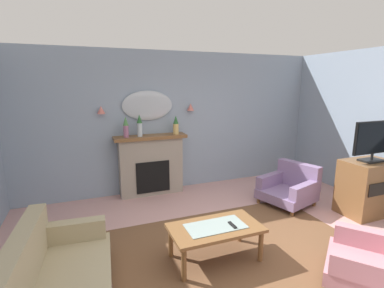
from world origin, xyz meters
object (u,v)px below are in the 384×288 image
(fireplace, at_px, (151,165))
(coffee_table, at_px, (215,231))
(tv_flatscreen, at_px, (374,140))
(mantel_vase_centre, at_px, (126,127))
(armchair_in_corner, at_px, (380,263))
(wall_sconce_right, at_px, (191,107))
(tv_cabinet, at_px, (367,188))
(wall_mirror, at_px, (148,106))
(floral_couch, at_px, (51,282))
(mantel_vase_left, at_px, (176,125))
(mantel_vase_right, at_px, (140,125))
(armchair_by_coffee_table, at_px, (290,187))
(tv_remote, at_px, (232,225))
(wall_sconce_left, at_px, (101,110))

(fireplace, distance_m, coffee_table, 2.40)
(coffee_table, distance_m, tv_flatscreen, 3.00)
(mantel_vase_centre, distance_m, armchair_in_corner, 4.13)
(wall_sconce_right, distance_m, tv_cabinet, 3.38)
(wall_mirror, bearing_deg, fireplace, -90.00)
(tv_cabinet, bearing_deg, armchair_in_corner, -138.55)
(armchair_in_corner, bearing_deg, floral_couch, 164.06)
(mantel_vase_left, relative_size, coffee_table, 0.33)
(mantel_vase_right, bearing_deg, armchair_by_coffee_table, -28.79)
(fireplace, height_order, floral_couch, fireplace)
(mantel_vase_centre, relative_size, tv_remote, 2.35)
(coffee_table, bearing_deg, mantel_vase_right, 100.05)
(mantel_vase_centre, xyz_separation_m, wall_sconce_left, (-0.40, 0.12, 0.30))
(mantel_vase_centre, xyz_separation_m, armchair_in_corner, (2.03, -3.43, -1.05))
(coffee_table, height_order, tv_flatscreen, tv_flatscreen)
(floral_couch, relative_size, tv_cabinet, 1.97)
(fireplace, bearing_deg, tv_flatscreen, -35.01)
(wall_mirror, relative_size, wall_sconce_left, 6.86)
(tv_remote, bearing_deg, wall_mirror, 98.95)
(armchair_in_corner, bearing_deg, fireplace, 114.55)
(tv_cabinet, bearing_deg, coffee_table, -175.13)
(fireplace, bearing_deg, wall_mirror, 90.00)
(wall_mirror, bearing_deg, mantel_vase_left, -18.78)
(mantel_vase_left, height_order, tv_remote, mantel_vase_left)
(mantel_vase_centre, relative_size, wall_mirror, 0.39)
(armchair_in_corner, bearing_deg, armchair_by_coffee_table, 73.57)
(coffee_table, distance_m, tv_cabinet, 2.87)
(wall_mirror, height_order, tv_cabinet, wall_mirror)
(tv_remote, bearing_deg, armchair_in_corner, -40.75)
(mantel_vase_centre, bearing_deg, coffee_table, -74.17)
(wall_mirror, relative_size, coffee_table, 0.87)
(wall_sconce_left, relative_size, tv_remote, 0.88)
(wall_sconce_left, distance_m, tv_remote, 3.08)
(mantel_vase_centre, distance_m, mantel_vase_left, 0.95)
(tv_remote, xyz_separation_m, tv_cabinet, (2.67, 0.31, -0.00))
(tv_flatscreen, bearing_deg, wall_sconce_right, 134.76)
(mantel_vase_left, xyz_separation_m, tv_remote, (-0.09, -2.42, -0.88))
(armchair_in_corner, xyz_separation_m, armchair_by_coffee_table, (0.62, 2.11, 0.00))
(mantel_vase_centre, distance_m, wall_sconce_left, 0.52)
(fireplace, relative_size, mantel_vase_right, 3.32)
(tv_remote, relative_size, armchair_in_corner, 0.14)
(mantel_vase_left, xyz_separation_m, tv_flatscreen, (2.58, -2.13, -0.09))
(mantel_vase_centre, relative_size, tv_flatscreen, 0.45)
(armchair_in_corner, bearing_deg, wall_mirror, 113.70)
(wall_sconce_left, height_order, tv_remote, wall_sconce_left)
(fireplace, distance_m, mantel_vase_left, 0.91)
(tv_cabinet, bearing_deg, mantel_vase_right, 147.27)
(wall_mirror, relative_size, tv_flatscreen, 1.14)
(coffee_table, height_order, tv_cabinet, tv_cabinet)
(coffee_table, bearing_deg, tv_remote, -20.02)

